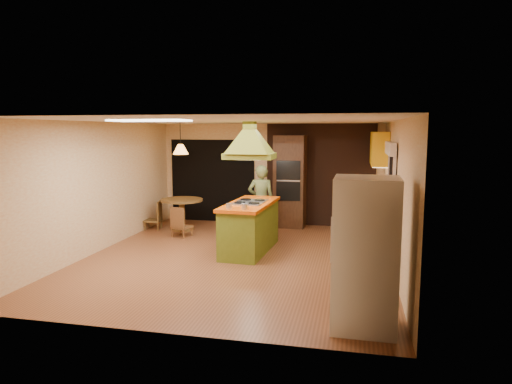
% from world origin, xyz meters
% --- Properties ---
extents(ground, '(6.50, 6.50, 0.00)m').
position_xyz_m(ground, '(0.00, 0.00, 0.00)').
color(ground, brown).
rests_on(ground, ground).
extents(room_walls, '(5.50, 6.50, 6.50)m').
position_xyz_m(room_walls, '(0.00, 0.00, 1.25)').
color(room_walls, beige).
rests_on(room_walls, ground).
extents(ceiling_plane, '(6.50, 6.50, 0.00)m').
position_xyz_m(ceiling_plane, '(0.00, 0.00, 2.50)').
color(ceiling_plane, silver).
rests_on(ceiling_plane, room_walls).
extents(brick_panel, '(2.64, 0.03, 2.50)m').
position_xyz_m(brick_panel, '(1.25, 3.23, 1.25)').
color(brick_panel, '#381E14').
rests_on(brick_panel, ground).
extents(nook_opening, '(2.20, 0.03, 2.10)m').
position_xyz_m(nook_opening, '(-1.50, 3.23, 1.05)').
color(nook_opening, black).
rests_on(nook_opening, ground).
extents(right_counter, '(0.62, 3.05, 0.92)m').
position_xyz_m(right_counter, '(2.45, 0.60, 0.46)').
color(right_counter, olive).
rests_on(right_counter, ground).
extents(upper_cabinets, '(0.34, 1.40, 0.70)m').
position_xyz_m(upper_cabinets, '(2.57, 2.20, 1.95)').
color(upper_cabinets, yellow).
rests_on(upper_cabinets, room_walls).
extents(window_right, '(0.12, 1.35, 1.06)m').
position_xyz_m(window_right, '(2.70, 0.40, 1.77)').
color(window_right, black).
rests_on(window_right, room_walls).
extents(fluor_panel, '(1.20, 0.60, 0.03)m').
position_xyz_m(fluor_panel, '(-1.10, -1.20, 2.48)').
color(fluor_panel, white).
rests_on(fluor_panel, ceiling_plane).
extents(kitchen_island, '(0.88, 1.96, 0.97)m').
position_xyz_m(kitchen_island, '(0.11, 0.51, 0.48)').
color(kitchen_island, '#62711C').
rests_on(kitchen_island, ground).
extents(range_hood, '(0.94, 0.68, 0.78)m').
position_xyz_m(range_hood, '(0.11, 0.51, 2.25)').
color(range_hood, olive).
rests_on(range_hood, ceiling_plane).
extents(man, '(0.64, 0.49, 1.58)m').
position_xyz_m(man, '(0.06, 1.82, 0.79)').
color(man, '#555F32').
rests_on(man, ground).
extents(refrigerator, '(0.75, 0.71, 1.80)m').
position_xyz_m(refrigerator, '(2.22, -2.60, 0.90)').
color(refrigerator, white).
rests_on(refrigerator, ground).
extents(wall_oven, '(0.75, 0.62, 2.22)m').
position_xyz_m(wall_oven, '(0.55, 2.95, 1.11)').
color(wall_oven, '#442716').
rests_on(wall_oven, ground).
extents(dining_table, '(0.98, 0.98, 0.74)m').
position_xyz_m(dining_table, '(-1.88, 2.03, 0.52)').
color(dining_table, brown).
rests_on(dining_table, ground).
extents(chair_left, '(0.43, 0.43, 0.67)m').
position_xyz_m(chair_left, '(-2.58, 1.93, 0.34)').
color(chair_left, brown).
rests_on(chair_left, ground).
extents(chair_near, '(0.45, 0.45, 0.67)m').
position_xyz_m(chair_near, '(-1.63, 1.38, 0.34)').
color(chair_near, brown).
rests_on(chair_near, ground).
extents(pendant_lamp, '(0.45, 0.45, 0.23)m').
position_xyz_m(pendant_lamp, '(-1.88, 2.03, 1.90)').
color(pendant_lamp, '#FF9E3F').
rests_on(pendant_lamp, ceiling_plane).
extents(canister_large, '(0.15, 0.15, 0.21)m').
position_xyz_m(canister_large, '(2.40, 1.84, 1.03)').
color(canister_large, beige).
rests_on(canister_large, right_counter).
extents(canister_medium, '(0.15, 0.15, 0.17)m').
position_xyz_m(canister_medium, '(2.40, 1.18, 1.01)').
color(canister_medium, '#FFF0CD').
rests_on(canister_medium, right_counter).
extents(canister_small, '(0.14, 0.14, 0.17)m').
position_xyz_m(canister_small, '(2.40, 1.21, 1.01)').
color(canister_small, beige).
rests_on(canister_small, right_counter).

